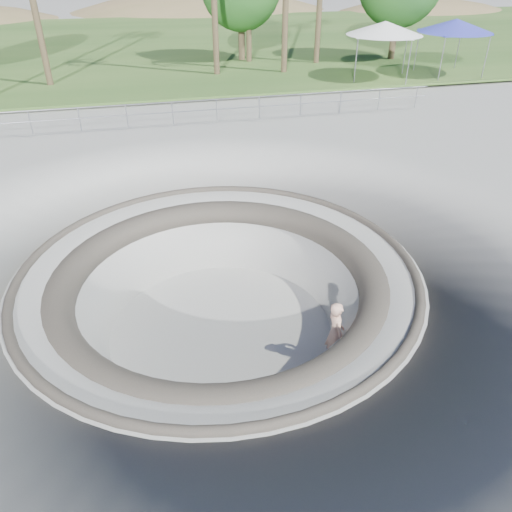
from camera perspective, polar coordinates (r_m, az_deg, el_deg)
ground at (r=12.81m, az=-4.31°, el=-1.62°), size 180.00×180.00×0.00m
skate_bowl at (r=13.90m, az=-4.01°, el=-7.91°), size 14.00×14.00×4.10m
grass_strip at (r=45.12m, az=-12.24°, el=22.62°), size 180.00×36.00×0.12m
distant_hills at (r=69.39m, az=-9.28°, el=19.90°), size 103.20×45.00×28.60m
safety_railing at (r=23.50m, az=-9.52°, el=15.83°), size 25.00×0.06×1.03m
skateboard at (r=13.01m, az=8.71°, el=-11.71°), size 0.74×0.24×0.08m
skater at (r=12.41m, az=9.05°, el=-8.69°), size 0.44×0.66×1.77m
canopy_white at (r=32.24m, az=14.52°, el=23.88°), size 5.67×5.67×3.12m
canopy_blue at (r=34.54m, az=21.86°, el=23.24°), size 6.19×6.19×3.12m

